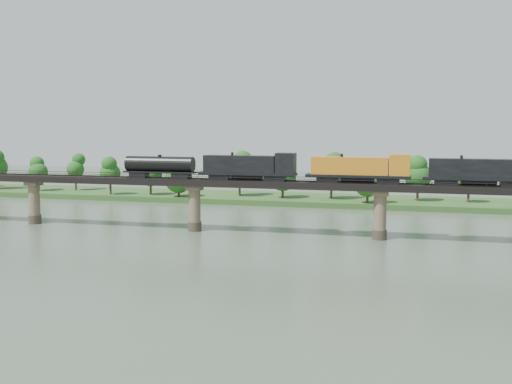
# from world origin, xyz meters

# --- Properties ---
(ground) EXTENTS (400.00, 400.00, 0.00)m
(ground) POSITION_xyz_m (0.00, 0.00, 0.00)
(ground) COLOR #3B4B3A
(ground) RESTS_ON ground
(far_bank) EXTENTS (300.00, 24.00, 1.60)m
(far_bank) POSITION_xyz_m (0.00, 85.00, 0.80)
(far_bank) COLOR #284B1E
(far_bank) RESTS_ON ground
(bridge) EXTENTS (236.00, 30.00, 11.50)m
(bridge) POSITION_xyz_m (0.00, 30.00, 5.46)
(bridge) COLOR #473A2D
(bridge) RESTS_ON ground
(bridge_superstructure) EXTENTS (220.00, 4.90, 0.75)m
(bridge_superstructure) POSITION_xyz_m (0.00, 30.00, 11.79)
(bridge_superstructure) COLOR black
(bridge_superstructure) RESTS_ON bridge
(far_treeline) EXTENTS (289.06, 17.54, 13.60)m
(far_treeline) POSITION_xyz_m (-8.21, 80.52, 8.83)
(far_treeline) COLOR #382619
(far_treeline) RESTS_ON far_bank
(freight_train) EXTENTS (85.75, 3.34, 5.90)m
(freight_train) POSITION_xyz_m (27.79, 30.00, 14.32)
(freight_train) COLOR black
(freight_train) RESTS_ON bridge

